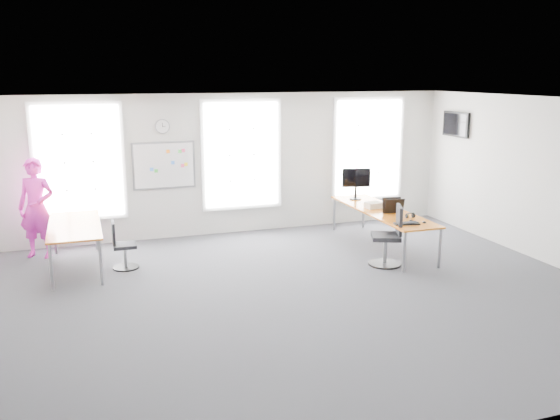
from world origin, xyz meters
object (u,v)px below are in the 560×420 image
object	(u,v)px
chair_left	(122,248)
monitor	(356,181)
desk_right	(382,212)
headphones	(410,216)
desk_left	(75,228)
person	(37,208)
chair_right	(389,239)
keyboard	(407,224)

from	to	relation	value
chair_left	monitor	distance (m)	5.08
desk_right	headphones	xyz separation A→B (m)	(0.18, -0.75, 0.09)
desk_right	chair_left	world-z (taller)	chair_left
desk_left	chair_left	distance (m)	0.89
desk_left	headphones	bearing A→B (deg)	-12.50
desk_right	desk_left	bearing A→B (deg)	174.40
chair_left	person	world-z (taller)	person
monitor	headphones	bearing A→B (deg)	-68.59
desk_left	person	size ratio (longest dim) A/B	1.17
chair_right	person	bearing A→B (deg)	-91.17
chair_left	headphones	size ratio (longest dim) A/B	5.20
desk_right	desk_left	world-z (taller)	desk_left
desk_left	chair_left	world-z (taller)	chair_left
person	keyboard	xyz separation A→B (m)	(6.30, -2.67, -0.17)
desk_left	chair_right	world-z (taller)	chair_right
chair_right	chair_left	xyz separation A→B (m)	(-4.59, 1.35, -0.10)
headphones	desk_left	bearing A→B (deg)	-173.27
chair_right	monitor	distance (m)	2.29
keyboard	headphones	size ratio (longest dim) A/B	2.72
keyboard	monitor	distance (m)	2.28
chair_right	desk_left	bearing A→B (deg)	-84.87
headphones	chair_right	bearing A→B (deg)	-133.09
keyboard	headphones	world-z (taller)	headphones
desk_left	keyboard	bearing A→B (deg)	-16.95
desk_right	chair_left	xyz separation A→B (m)	(-5.00, 0.29, -0.33)
desk_right	keyboard	size ratio (longest dim) A/B	6.89
person	headphones	world-z (taller)	person
person	monitor	world-z (taller)	person
monitor	chair_left	bearing A→B (deg)	-156.41
desk_left	chair_left	xyz separation A→B (m)	(0.77, -0.28, -0.35)
person	keyboard	bearing A→B (deg)	-0.44
desk_right	chair_left	bearing A→B (deg)	176.70
keyboard	headphones	distance (m)	0.50
chair_right	keyboard	bearing A→B (deg)	94.45
monitor	desk_right	bearing A→B (deg)	-72.98
desk_left	keyboard	size ratio (longest dim) A/B	4.84
headphones	monitor	xyz separation A→B (m)	(-0.23, 1.84, 0.36)
desk_right	headphones	size ratio (longest dim) A/B	18.72
desk_right	chair_right	size ratio (longest dim) A/B	2.83
chair_right	person	xyz separation A→B (m)	(-6.01, 2.58, 0.46)
keyboard	headphones	xyz separation A→B (m)	(0.30, 0.40, 0.03)
desk_right	monitor	world-z (taller)	monitor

